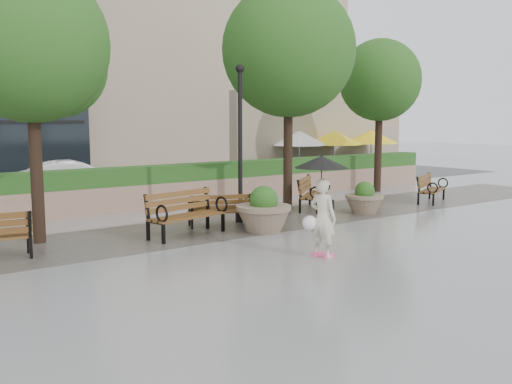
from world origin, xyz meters
TOP-DOWN VIEW (x-y plane):
  - ground at (0.00, 0.00)m, footprint 100.00×100.00m
  - cobble_strip at (0.00, 3.00)m, footprint 28.00×3.20m
  - hedge_wall at (0.00, 7.00)m, footprint 24.00×0.80m
  - cafe_wall at (9.50, 10.00)m, footprint 10.00×0.60m
  - cafe_hedge at (9.00, 7.80)m, footprint 8.00×0.50m
  - asphalt_street at (0.00, 11.00)m, footprint 40.00×7.00m
  - bldg_stone at (10.00, 23.00)m, footprint 18.00×10.00m
  - bench_1 at (-1.97, 2.46)m, footprint 2.13×1.20m
  - bench_2 at (-0.66, 3.01)m, footprint 1.74×1.19m
  - bench_3 at (3.28, 3.71)m, footprint 1.92×1.75m
  - bench_4 at (7.54, 2.45)m, footprint 1.85×1.34m
  - planter_left at (-0.15, 1.75)m, footprint 1.39×1.39m
  - planter_right at (4.00, 2.22)m, footprint 1.16×1.16m
  - lamppost at (0.15, 3.21)m, footprint 0.28×0.28m
  - tree_0 at (-4.93, 3.84)m, footprint 3.55×3.47m
  - tree_1 at (2.66, 4.12)m, footprint 4.03×4.03m
  - tree_2 at (8.51, 5.67)m, footprint 3.27×3.14m
  - patio_umb_white at (7.44, 9.26)m, footprint 2.50×2.50m
  - patio_umb_yellow_a at (9.08, 8.78)m, footprint 2.50×2.50m
  - patio_umb_yellow_b at (11.33, 8.67)m, footprint 2.50×2.50m
  - car_right at (-1.95, 10.43)m, footprint 4.35×2.18m
  - pedestrian at (-0.76, -1.04)m, footprint 1.13×1.13m

SIDE VIEW (x-z plane):
  - ground at x=0.00m, z-range 0.00..0.00m
  - asphalt_street at x=0.00m, z-range 0.00..0.00m
  - cobble_strip at x=0.00m, z-range 0.00..0.01m
  - bench_2 at x=-0.66m, z-range -0.18..0.70m
  - bench_4 at x=7.54m, z-range -0.19..0.74m
  - bench_3 at x=3.28m, z-range -0.20..0.80m
  - bench_1 at x=-1.97m, z-range -0.22..0.86m
  - planter_right at x=4.00m, z-range -0.11..0.87m
  - cafe_hedge at x=9.00m, z-range 0.00..0.90m
  - planter_left at x=-0.15m, z-range -0.13..1.04m
  - hedge_wall at x=0.00m, z-range -0.01..1.34m
  - car_right at x=-1.95m, z-range 0.00..1.37m
  - pedestrian at x=-0.76m, z-range 0.23..2.31m
  - lamppost at x=0.15m, z-range -0.25..4.04m
  - patio_umb_white at x=7.44m, z-range 0.84..3.14m
  - patio_umb_yellow_a at x=9.08m, z-range 0.84..3.14m
  - patio_umb_yellow_b at x=11.33m, z-range 0.84..3.14m
  - cafe_wall at x=9.50m, z-range 0.00..4.00m
  - tree_2 at x=8.51m, z-range 1.25..7.13m
  - tree_0 at x=-4.93m, z-range 1.25..7.45m
  - tree_1 at x=2.66m, z-range 1.31..8.21m
  - bldg_stone at x=10.00m, z-range 0.00..20.00m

